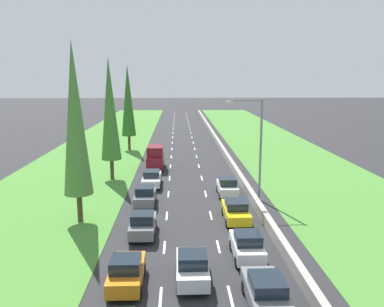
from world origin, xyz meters
TOP-DOWN VIEW (x-y plane):
  - ground_plane at (0.00, 60.00)m, footprint 300.00×300.00m
  - grass_verge_left at (-12.65, 60.00)m, footprint 14.00×140.00m
  - grass_verge_right at (14.35, 60.00)m, footprint 14.00×140.00m
  - median_barrier at (5.70, 60.00)m, footprint 0.44×120.00m
  - lane_markings at (0.00, 60.00)m, footprint 3.64×116.00m
  - orange_hatchback_left_lane at (-3.56, 16.12)m, footprint 1.74×3.90m
  - grey_hatchback_left_lane at (-3.29, 23.01)m, footprint 1.74×3.90m
  - grey_sedan_right_lane_second at (3.29, 13.84)m, footprint 1.82×4.50m
  - grey_hatchback_left_lane_fourth at (-3.66, 29.75)m, footprint 1.74×3.90m
  - white_hatchback_right_lane at (3.29, 19.22)m, footprint 1.74×3.90m
  - yellow_sedan_right_lane at (3.55, 25.73)m, footprint 1.82×4.50m
  - white_sedan_left_lane at (-3.48, 35.95)m, footprint 1.82×4.50m
  - white_hatchback_right_lane_fifth at (3.72, 32.40)m, footprint 1.74×3.90m
  - maroon_van_left_lane at (-3.51, 43.65)m, footprint 1.96×4.90m
  - white_hatchback_centre_lane at (-0.11, 16.53)m, footprint 1.74×3.90m
  - poplar_tree_second at (-8.29, 26.00)m, footprint 2.14×2.14m
  - poplar_tree_third at (-7.91, 38.91)m, footprint 2.12×2.12m
  - poplar_tree_fourth at (-8.13, 56.55)m, footprint 2.12×2.12m
  - street_light_mast at (6.06, 30.94)m, footprint 3.20×0.28m

SIDE VIEW (x-z plane):
  - ground_plane at x=0.00m, z-range 0.00..0.00m
  - lane_markings at x=0.00m, z-range 0.00..0.01m
  - grass_verge_left at x=-12.65m, z-range 0.00..0.04m
  - grass_verge_right at x=14.35m, z-range 0.00..0.04m
  - median_barrier at x=5.70m, z-range 0.00..0.85m
  - grey_sedan_right_lane_second at x=3.29m, z-range -0.01..1.63m
  - yellow_sedan_right_lane at x=3.55m, z-range -0.01..1.63m
  - white_sedan_left_lane at x=-3.48m, z-range -0.01..1.63m
  - orange_hatchback_left_lane at x=-3.56m, z-range -0.02..1.70m
  - grey_hatchback_left_lane at x=-3.29m, z-range -0.02..1.70m
  - grey_hatchback_left_lane_fourth at x=-3.66m, z-range -0.02..1.70m
  - white_hatchback_right_lane at x=3.29m, z-range -0.02..1.70m
  - white_hatchback_right_lane_fifth at x=3.72m, z-range -0.02..1.70m
  - white_hatchback_centre_lane at x=-0.11m, z-range -0.02..1.70m
  - maroon_van_left_lane at x=-3.51m, z-range -0.01..2.81m
  - street_light_mast at x=6.06m, z-range 0.73..9.73m
  - poplar_tree_fourth at x=-8.13m, z-range 1.05..13.74m
  - poplar_tree_third at x=-7.91m, z-range 1.05..13.96m
  - poplar_tree_second at x=-8.29m, z-range 1.05..14.56m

